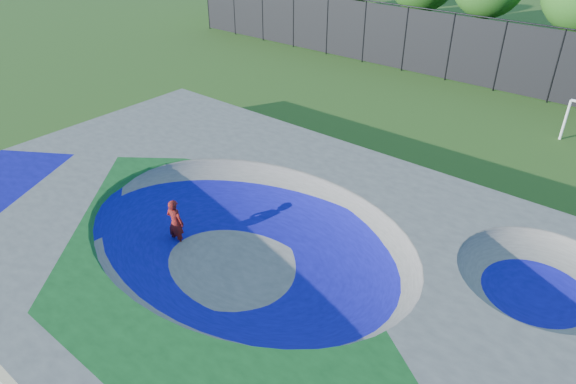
% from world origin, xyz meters
% --- Properties ---
extents(ground, '(120.00, 120.00, 0.00)m').
position_xyz_m(ground, '(0.00, 0.00, 0.00)').
color(ground, '#2B5116').
rests_on(ground, ground).
extents(skate_deck, '(22.00, 14.00, 1.50)m').
position_xyz_m(skate_deck, '(0.00, 0.00, 0.75)').
color(skate_deck, gray).
rests_on(skate_deck, ground).
extents(skater, '(0.68, 0.51, 1.71)m').
position_xyz_m(skater, '(-2.67, -0.52, 0.86)').
color(skater, red).
rests_on(skater, ground).
extents(skateboard, '(0.81, 0.42, 0.05)m').
position_xyz_m(skateboard, '(-2.67, -0.52, 0.03)').
color(skateboard, black).
rests_on(skateboard, ground).
extents(fence, '(48.09, 0.09, 4.04)m').
position_xyz_m(fence, '(0.00, 21.00, 2.10)').
color(fence, black).
rests_on(fence, ground).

